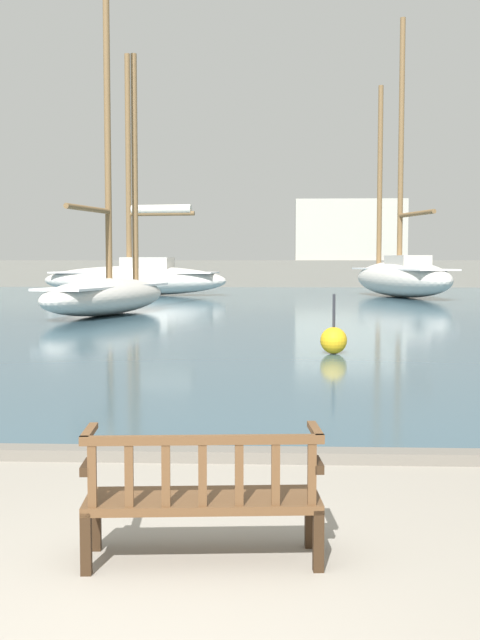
{
  "coord_description": "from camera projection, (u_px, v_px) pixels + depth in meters",
  "views": [
    {
      "loc": [
        0.81,
        -4.28,
        2.06
      ],
      "look_at": [
        0.16,
        10.0,
        1.0
      ],
      "focal_mm": 45.0,
      "sensor_mm": 36.0,
      "label": 1
    }
  ],
  "objects": [
    {
      "name": "ground_plane",
      "position": [
        129.0,
        632.0,
        4.45
      ],
      "size": [
        160.0,
        160.0,
        0.0
      ],
      "primitive_type": "plane",
      "color": "gray"
    },
    {
      "name": "harbor_water",
      "position": [
        263.0,
        294.0,
        48.28
      ],
      "size": [
        100.0,
        80.0,
        0.08
      ],
      "primitive_type": "cube",
      "color": "#385666",
      "rests_on": "ground"
    },
    {
      "name": "quay_edge_kerb",
      "position": [
        198.0,
        454.0,
        8.28
      ],
      "size": [
        40.0,
        0.3,
        0.12
      ],
      "primitive_type": "cube",
      "color": "slate",
      "rests_on": "ground"
    },
    {
      "name": "park_bench",
      "position": [
        203.0,
        495.0,
        5.44
      ],
      "size": [
        1.64,
        0.65,
        0.92
      ],
      "color": "#322113",
      "rests_on": "ground"
    },
    {
      "name": "sailboat_mid_starboard",
      "position": [
        107.0,
        290.0,
        29.39
      ],
      "size": [
        4.36,
        9.26,
        12.65
      ],
      "color": "silver",
      "rests_on": "harbor_water"
    },
    {
      "name": "sailboat_outer_port",
      "position": [
        135.0,
        276.0,
        45.93
      ],
      "size": [
        11.16,
        4.58,
        13.61
      ],
      "color": "silver",
      "rests_on": "harbor_water"
    },
    {
      "name": "sailboat_mid_port",
      "position": [
        401.0,
        274.0,
        43.59
      ],
      "size": [
        5.58,
        11.11,
        14.96
      ],
      "color": "silver",
      "rests_on": "harbor_water"
    },
    {
      "name": "channel_buoy",
      "position": [
        334.0,
        340.0,
        17.03
      ],
      "size": [
        0.57,
        0.57,
        1.27
      ],
      "color": "gold",
      "rests_on": "harbor_water"
    },
    {
      "name": "far_breakwater",
      "position": [
        285.0,
        264.0,
        60.98
      ],
      "size": [
        53.92,
        2.4,
        6.67
      ],
      "color": "slate",
      "rests_on": "ground"
    }
  ]
}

